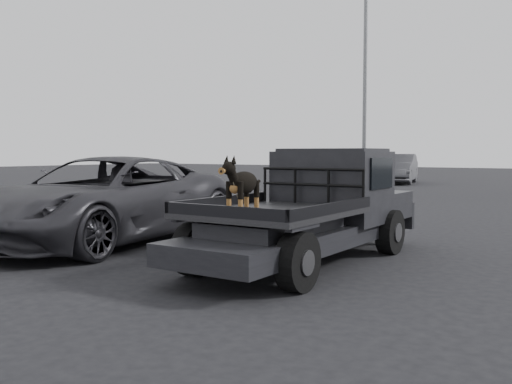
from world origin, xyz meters
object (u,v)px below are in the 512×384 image
Objects in this scene: dog at (243,187)px; parked_suv at (104,199)px; flatbed_ute at (305,234)px; distant_car_a at (398,169)px; floodlight_near at (366,34)px.

parked_suv is (-4.32, 1.50, -0.46)m from dog.
flatbed_ute is 1.08× the size of distant_car_a.
flatbed_ute is 19.17m from floodlight_near.
floodlight_near is at bearing -97.92° from distant_car_a.
parked_suv is (-4.24, -0.33, 0.37)m from flatbed_ute.
distant_car_a is (-6.76, 23.10, 0.36)m from flatbed_ute.
distant_car_a is 8.86m from floodlight_near.
floodlight_near is (0.58, -6.21, 6.29)m from distant_car_a.
distant_car_a is at bearing 106.32° from flatbed_ute.
dog is at bearing -87.39° from flatbed_ute.
floodlight_near is (-6.26, 18.71, 5.83)m from dog.
flatbed_ute is at bearing -69.90° from floodlight_near.
parked_suv is 23.56m from distant_car_a.
flatbed_ute is 7.30× the size of dog.
parked_suv is at bearing -83.56° from floodlight_near.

